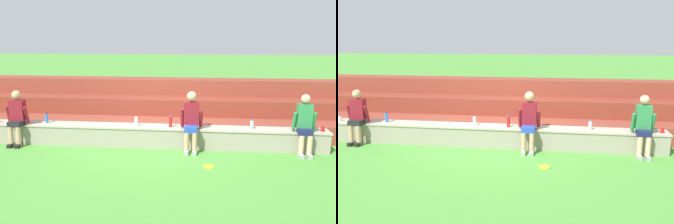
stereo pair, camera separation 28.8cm
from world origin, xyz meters
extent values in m
plane|color=#4C9338|center=(0.00, 0.00, 0.00)|extent=(80.00, 80.00, 0.00)
cube|color=gray|center=(0.00, 0.24, 0.24)|extent=(7.92, 0.48, 0.48)
cube|color=#ABA28E|center=(0.00, 0.24, 0.46)|extent=(7.96, 0.52, 0.04)
cube|color=brown|center=(0.00, 1.06, 0.22)|extent=(11.05, 0.74, 0.44)
cube|color=maroon|center=(0.00, 1.80, 0.44)|extent=(11.05, 0.74, 0.89)
cube|color=brown|center=(0.00, 2.54, 0.66)|extent=(11.05, 0.74, 1.33)
cylinder|color=tan|center=(-3.31, -0.19, 0.24)|extent=(0.11, 0.11, 0.48)
cylinder|color=tan|center=(-3.12, -0.19, 0.24)|extent=(0.11, 0.11, 0.48)
cube|color=black|center=(-3.31, -0.23, 0.04)|extent=(0.10, 0.22, 0.08)
cube|color=black|center=(-3.12, -0.23, 0.04)|extent=(0.10, 0.22, 0.08)
cube|color=black|center=(-3.22, -0.07, 0.53)|extent=(0.31, 0.30, 0.12)
cube|color=maroon|center=(-3.22, 0.04, 0.83)|extent=(0.34, 0.20, 0.49)
sphere|color=tan|center=(-3.22, 0.04, 1.20)|extent=(0.21, 0.21, 0.21)
cylinder|color=maroon|center=(-3.44, 0.02, 0.72)|extent=(0.08, 0.17, 0.43)
cylinder|color=maroon|center=(-3.00, 0.02, 0.72)|extent=(0.08, 0.21, 0.42)
cylinder|color=tan|center=(0.82, -0.25, 0.24)|extent=(0.11, 0.11, 0.48)
cylinder|color=tan|center=(0.99, -0.25, 0.24)|extent=(0.11, 0.11, 0.48)
cube|color=#99999E|center=(0.82, -0.29, 0.04)|extent=(0.10, 0.22, 0.08)
cube|color=#99999E|center=(0.99, -0.29, 0.04)|extent=(0.10, 0.22, 0.08)
cube|color=#2347B2|center=(0.90, -0.10, 0.53)|extent=(0.29, 0.36, 0.12)
cube|color=maroon|center=(0.90, 0.10, 0.85)|extent=(0.32, 0.20, 0.51)
sphere|color=tan|center=(0.90, 0.10, 1.23)|extent=(0.22, 0.22, 0.22)
cylinder|color=maroon|center=(0.69, 0.08, 0.73)|extent=(0.08, 0.16, 0.43)
cylinder|color=maroon|center=(1.12, 0.08, 0.73)|extent=(0.08, 0.21, 0.42)
cylinder|color=#DBAD89|center=(3.28, -0.20, 0.24)|extent=(0.11, 0.11, 0.48)
cylinder|color=#DBAD89|center=(3.45, -0.20, 0.24)|extent=(0.11, 0.11, 0.48)
cube|color=#99999E|center=(3.28, -0.24, 0.04)|extent=(0.10, 0.22, 0.08)
cube|color=#99999E|center=(3.45, -0.24, 0.04)|extent=(0.10, 0.22, 0.08)
cube|color=#191E47|center=(3.37, -0.08, 0.53)|extent=(0.28, 0.31, 0.12)
cube|color=#2D7F47|center=(3.37, 0.06, 0.85)|extent=(0.32, 0.20, 0.53)
sphere|color=#DBAD89|center=(3.37, 0.06, 1.23)|extent=(0.20, 0.20, 0.20)
cylinder|color=#2D7F47|center=(3.16, 0.04, 0.73)|extent=(0.08, 0.20, 0.43)
cylinder|color=#2D7F47|center=(3.57, 0.04, 0.73)|extent=(0.08, 0.20, 0.43)
cylinder|color=red|center=(0.41, 0.20, 0.61)|extent=(0.08, 0.08, 0.25)
cylinder|color=blue|center=(0.41, 0.20, 0.74)|extent=(0.05, 0.05, 0.02)
cylinder|color=blue|center=(-2.63, 0.27, 0.60)|extent=(0.07, 0.07, 0.23)
cylinder|color=black|center=(-2.63, 0.27, 0.72)|extent=(0.04, 0.04, 0.02)
cylinder|color=silver|center=(-0.40, 0.24, 0.58)|extent=(0.08, 0.08, 0.19)
cylinder|color=white|center=(-0.40, 0.24, 0.69)|extent=(0.05, 0.05, 0.02)
cylinder|color=silver|center=(2.27, 0.24, 0.58)|extent=(0.08, 0.08, 0.19)
cylinder|color=blue|center=(2.27, 0.24, 0.68)|extent=(0.05, 0.05, 0.02)
cylinder|color=white|center=(-3.84, 0.19, 0.54)|extent=(0.08, 0.08, 0.11)
cylinder|color=red|center=(3.81, 0.18, 0.54)|extent=(0.09, 0.09, 0.11)
cylinder|color=yellow|center=(1.31, -1.02, 0.01)|extent=(0.23, 0.23, 0.02)
camera|label=1|loc=(1.23, -7.81, 2.59)|focal=38.21mm
camera|label=2|loc=(1.52, -7.77, 2.59)|focal=38.21mm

